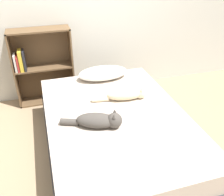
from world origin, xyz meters
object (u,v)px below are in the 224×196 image
at_px(bed, 116,134).
at_px(cat_light, 127,94).
at_px(cat_dark, 100,120).
at_px(bookshelf, 41,65).
at_px(pillow, 103,73).

xyz_separation_m(bed, cat_light, (0.19, 0.24, 0.30)).
bearing_deg(cat_dark, cat_light, 65.41).
bearing_deg(bed, bookshelf, 115.49).
distance_m(cat_dark, bookshelf, 1.52).
bearing_deg(cat_light, pillow, 108.49).
relative_size(pillow, bookshelf, 0.60).
bearing_deg(cat_dark, bookshelf, 127.86).
height_order(pillow, cat_light, pillow).
xyz_separation_m(cat_light, cat_dark, (-0.39, -0.38, 0.00)).
xyz_separation_m(cat_light, bookshelf, (-0.82, 1.08, -0.02)).
bearing_deg(bookshelf, cat_light, -52.82).
bearing_deg(bookshelf, pillow, -37.02).
bearing_deg(cat_light, bookshelf, 134.13).
bearing_deg(bed, cat_dark, -145.83).
distance_m(cat_light, bookshelf, 1.36).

